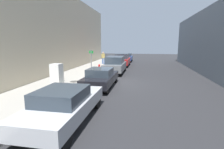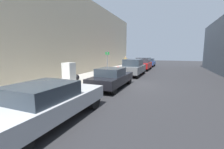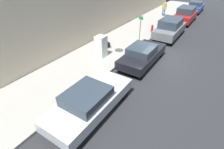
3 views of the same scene
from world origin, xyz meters
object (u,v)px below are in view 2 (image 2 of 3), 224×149
(trash_bag, at_px, (76,77))
(parked_suv_red, at_px, (143,64))
(parked_sedan_silver, at_px, (47,102))
(parked_hatchback_blue, at_px, (149,62))
(fire_hydrant, at_px, (118,70))
(parked_suv_gray, at_px, (133,67))
(pedestrian_walking_far, at_px, (126,61))
(parked_sedan_dark, at_px, (112,78))
(discarded_refrigerator, at_px, (69,74))
(street_sign_post, at_px, (107,63))

(trash_bag, bearing_deg, parked_suv_red, 73.18)
(parked_sedan_silver, bearing_deg, parked_hatchback_blue, 90.00)
(parked_sedan_silver, bearing_deg, trash_bag, 117.88)
(fire_hydrant, xyz_separation_m, parked_suv_gray, (1.72, -0.03, 0.36))
(pedestrian_walking_far, relative_size, parked_suv_gray, 0.38)
(parked_suv_gray, relative_size, parked_hatchback_blue, 1.10)
(trash_bag, bearing_deg, parked_sedan_dark, -11.19)
(pedestrian_walking_far, relative_size, parked_sedan_silver, 0.36)
(discarded_refrigerator, bearing_deg, parked_suv_red, 77.21)
(trash_bag, height_order, parked_sedan_silver, parked_sedan_silver)
(parked_sedan_silver, distance_m, parked_suv_red, 17.65)
(pedestrian_walking_far, height_order, parked_suv_gray, pedestrian_walking_far)
(street_sign_post, bearing_deg, parked_hatchback_blue, 84.17)
(pedestrian_walking_far, bearing_deg, trash_bag, -19.67)
(discarded_refrigerator, relative_size, parked_suv_red, 0.35)
(parked_suv_red, bearing_deg, parked_hatchback_blue, 90.00)
(discarded_refrigerator, distance_m, parked_sedan_silver, 5.68)
(fire_hydrant, relative_size, parked_hatchback_blue, 0.19)
(fire_hydrant, relative_size, trash_bag, 1.52)
(parked_suv_red, bearing_deg, pedestrian_walking_far, 162.99)
(parked_sedan_dark, relative_size, parked_hatchback_blue, 1.10)
(trash_bag, distance_m, parked_sedan_silver, 7.27)
(parked_suv_gray, bearing_deg, discarded_refrigerator, -112.77)
(street_sign_post, height_order, parked_suv_red, street_sign_post)
(parked_suv_gray, bearing_deg, street_sign_post, -114.57)
(street_sign_post, height_order, parked_suv_gray, street_sign_post)
(parked_sedan_silver, bearing_deg, parked_suv_red, 90.00)
(discarded_refrigerator, bearing_deg, street_sign_post, 68.96)
(parked_hatchback_blue, bearing_deg, parked_suv_gray, -90.00)
(trash_bag, xyz_separation_m, parked_suv_red, (3.40, 11.23, 0.49))
(fire_hydrant, xyz_separation_m, parked_suv_red, (1.72, 5.83, 0.35))
(trash_bag, relative_size, parked_suv_red, 0.11)
(pedestrian_walking_far, bearing_deg, parked_sedan_silver, -8.42)
(discarded_refrigerator, xyz_separation_m, trash_bag, (-0.50, 1.54, -0.53))
(street_sign_post, distance_m, parked_sedan_dark, 3.20)
(fire_hydrant, bearing_deg, street_sign_post, -86.74)
(discarded_refrigerator, xyz_separation_m, parked_sedan_silver, (2.90, -4.88, -0.19))
(parked_sedan_silver, xyz_separation_m, parked_suv_red, (-0.00, 17.65, 0.15))
(street_sign_post, height_order, parked_sedan_dark, street_sign_post)
(parked_sedan_dark, bearing_deg, parked_suv_gray, 90.00)
(parked_sedan_silver, distance_m, parked_sedan_dark, 5.75)
(street_sign_post, height_order, fire_hydrant, street_sign_post)
(parked_sedan_silver, relative_size, parked_suv_gray, 1.05)
(parked_sedan_silver, height_order, parked_suv_red, parked_suv_red)
(discarded_refrigerator, height_order, street_sign_post, street_sign_post)
(street_sign_post, bearing_deg, fire_hydrant, 93.26)
(pedestrian_walking_far, height_order, parked_suv_red, pedestrian_walking_far)
(parked_suv_gray, distance_m, parked_suv_red, 5.86)
(discarded_refrigerator, xyz_separation_m, parked_hatchback_blue, (2.90, 18.51, -0.18))
(street_sign_post, distance_m, parked_suv_gray, 3.72)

